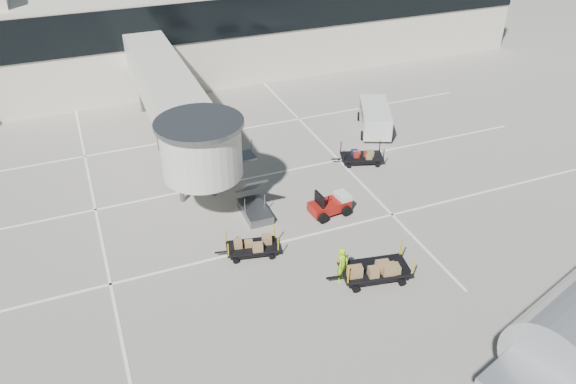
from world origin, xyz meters
The scene contains 10 objects.
ground centered at (0.00, 0.00, 0.00)m, with size 140.00×140.00×0.00m, color #B9B3A6.
lane_markings centered at (-0.67, 9.33, 0.01)m, with size 40.00×30.00×0.02m.
terminal centered at (-0.35, 29.94, 4.11)m, with size 64.00×12.11×15.20m.
jet_bridge centered at (-3.97, 12.26, 4.28)m, with size 5.70×20.40×6.03m.
baggage_tug centered at (2.71, 3.51, 0.57)m, with size 2.49×1.72×1.57m.
suitcase_cart centered at (7.25, 8.11, 0.47)m, with size 3.47×2.17×1.34m.
box_cart_near centered at (2.20, -2.53, 0.63)m, with size 4.25×2.25×1.63m.
box_cart_far centered at (-2.74, 1.72, 0.48)m, with size 3.38×1.85×1.30m.
ground_worker centered at (0.75, -1.95, 0.97)m, with size 0.71×0.46×1.94m, color #8EDB17.
minivan centered at (10.53, 12.30, 1.11)m, with size 3.78×5.28×1.86m.
Camera 1 is at (-9.64, -20.59, 18.79)m, focal length 35.00 mm.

